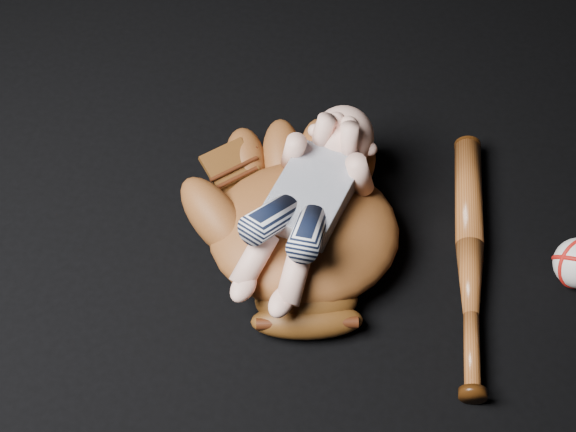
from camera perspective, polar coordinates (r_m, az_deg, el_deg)
The scene contains 3 objects.
baseball_glove at distance 1.33m, azimuth 1.14°, elevation -0.68°, with size 0.40×0.45×0.14m, color brown, non-canonical shape.
newborn_baby at distance 1.28m, azimuth 1.15°, elevation 0.91°, with size 0.18×0.40×0.16m, color #EDAF99, non-canonical shape.
baseball_bat at distance 1.38m, azimuth 12.81°, elevation -3.00°, with size 0.05×0.51×0.05m, color brown, non-canonical shape.
Camera 1 is at (0.09, -0.73, 1.14)m, focal length 50.00 mm.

